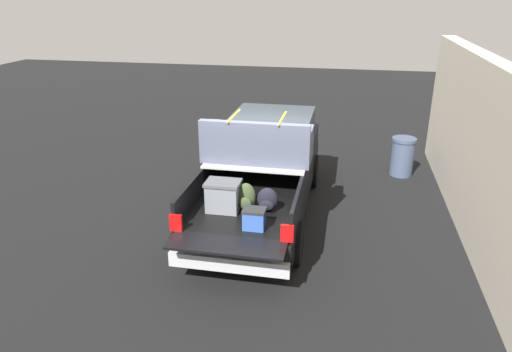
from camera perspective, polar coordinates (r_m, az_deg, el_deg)
The scene contains 4 objects.
ground_plane at distance 10.02m, azimuth 0.67°, elevation -4.60°, with size 40.00×40.00×0.00m, color black.
pickup_truck at distance 9.95m, azimuth 1.06°, elevation 1.21°, with size 6.05×2.06×2.23m.
building_facade at distance 9.28m, azimuth 26.11°, elevation 1.92°, with size 10.38×0.36×3.30m, color beige.
trash_can at distance 12.49m, azimuth 17.30°, elevation 2.28°, with size 0.60×0.60×0.98m.
Camera 1 is at (-8.83, -1.64, 4.45)m, focal length 33.05 mm.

